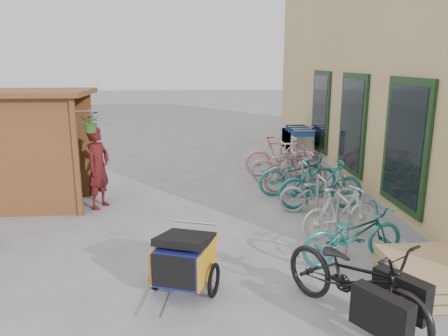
{
  "coord_description": "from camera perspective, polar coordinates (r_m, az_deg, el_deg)",
  "views": [
    {
      "loc": [
        -0.05,
        -6.44,
        2.95
      ],
      "look_at": [
        0.5,
        1.5,
        1.0
      ],
      "focal_mm": 35.0,
      "sensor_mm": 36.0,
      "label": 1
    }
  ],
  "objects": [
    {
      "name": "ground",
      "position": [
        7.08,
        -3.26,
        -10.87
      ],
      "size": [
        80.0,
        80.0,
        0.0
      ],
      "primitive_type": "plane",
      "color": "#99999C"
    },
    {
      "name": "kiosk",
      "position": [
        9.58,
        -23.66,
        4.22
      ],
      "size": [
        2.49,
        1.65,
        2.4
      ],
      "color": "brown",
      "rests_on": "ground"
    },
    {
      "name": "bike_rack",
      "position": [
        9.46,
        10.56,
        -1.37
      ],
      "size": [
        0.05,
        5.35,
        0.86
      ],
      "color": "#A5A8AD",
      "rests_on": "ground"
    },
    {
      "name": "pallet_stack",
      "position": [
        6.5,
        25.14,
        -12.59
      ],
      "size": [
        1.0,
        1.2,
        0.4
      ],
      "color": "tan",
      "rests_on": "ground"
    },
    {
      "name": "shopping_carts",
      "position": [
        13.34,
        9.35,
        3.64
      ],
      "size": [
        0.62,
        2.08,
        1.11
      ],
      "color": "silver",
      "rests_on": "ground"
    },
    {
      "name": "child_trailer",
      "position": [
        5.79,
        -5.19,
        -11.67
      ],
      "size": [
        0.94,
        1.46,
        0.84
      ],
      "rotation": [
        0.0,
        0.0,
        -0.33
      ],
      "color": "navy",
      "rests_on": "ground"
    },
    {
      "name": "cargo_bike",
      "position": [
        5.36,
        16.87,
        -13.81
      ],
      "size": [
        1.65,
        2.08,
        1.06
      ],
      "rotation": [
        0.0,
        0.0,
        0.55
      ],
      "color": "black",
      "rests_on": "ground"
    },
    {
      "name": "person_kiosk",
      "position": [
        9.24,
        -16.09,
        0.05
      ],
      "size": [
        0.62,
        0.73,
        1.69
      ],
      "primitive_type": "imported",
      "rotation": [
        0.0,
        0.0,
        1.15
      ],
      "color": "maroon",
      "rests_on": "ground"
    },
    {
      "name": "bike_0",
      "position": [
        6.86,
        16.5,
        -8.3
      ],
      "size": [
        1.77,
        0.96,
        0.88
      ],
      "primitive_type": "imported",
      "rotation": [
        0.0,
        0.0,
        1.81
      ],
      "color": "#1F7F7B",
      "rests_on": "ground"
    },
    {
      "name": "bike_1",
      "position": [
        7.75,
        14.95,
        -5.58
      ],
      "size": [
        1.53,
        0.81,
        0.89
      ],
      "primitive_type": "imported",
      "rotation": [
        0.0,
        0.0,
        1.85
      ],
      "color": "white",
      "rests_on": "ground"
    },
    {
      "name": "bike_2",
      "position": [
        8.86,
        12.38,
        -3.18
      ],
      "size": [
        1.65,
        0.78,
        0.84
      ],
      "primitive_type": "imported",
      "rotation": [
        0.0,
        0.0,
        1.42
      ],
      "color": "#98989D",
      "rests_on": "ground"
    },
    {
      "name": "bike_3",
      "position": [
        9.05,
        12.54,
        -2.06
      ],
      "size": [
        1.78,
        0.54,
        1.06
      ],
      "primitive_type": "imported",
      "rotation": [
        0.0,
        0.0,
        1.59
      ],
      "color": "#1F7F7B",
      "rests_on": "ground"
    },
    {
      "name": "bike_4",
      "position": [
        9.97,
        9.63,
        -0.79
      ],
      "size": [
        1.87,
        0.82,
        0.95
      ],
      "primitive_type": "imported",
      "rotation": [
        0.0,
        0.0,
        1.68
      ],
      "color": "#1F7F7B",
      "rests_on": "ground"
    },
    {
      "name": "bike_5",
      "position": [
        10.18,
        9.37,
        -0.44
      ],
      "size": [
        1.67,
        0.75,
        0.97
      ],
      "primitive_type": "imported",
      "rotation": [
        0.0,
        0.0,
        1.76
      ],
      "color": "pink",
      "rests_on": "ground"
    },
    {
      "name": "bike_6",
      "position": [
        10.94,
        8.02,
        0.46
      ],
      "size": [
        1.76,
        0.69,
        0.91
      ],
      "primitive_type": "imported",
      "rotation": [
        0.0,
        0.0,
        1.52
      ],
      "color": "#98989D",
      "rests_on": "ground"
    },
    {
      "name": "bike_7",
      "position": [
        11.45,
        7.26,
        1.53
      ],
      "size": [
        1.85,
        0.7,
        1.09
      ],
      "primitive_type": "imported",
      "rotation": [
        0.0,
        0.0,
        1.46
      ],
      "color": "pink",
      "rests_on": "ground"
    }
  ]
}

